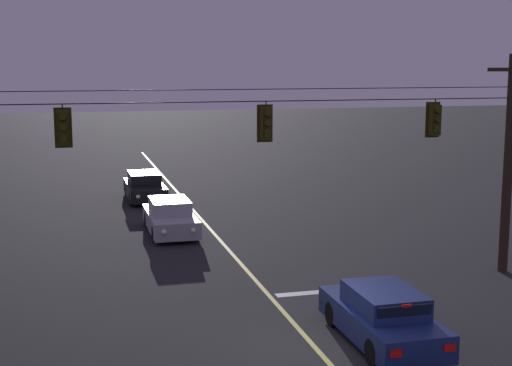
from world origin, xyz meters
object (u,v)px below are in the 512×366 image
at_px(car_waiting_near_lane, 383,317).
at_px(car_oncoming_lead, 170,218).
at_px(traffic_light_leftmost, 63,128).
at_px(traffic_light_centre, 435,120).
at_px(traffic_light_left_inner, 266,124).
at_px(car_oncoming_trailing, 145,187).

bearing_deg(car_waiting_near_lane, car_oncoming_lead, 104.80).
distance_m(traffic_light_leftmost, traffic_light_centre, 11.28).
relative_size(traffic_light_left_inner, car_oncoming_lead, 0.28).
xyz_separation_m(car_oncoming_lead, car_oncoming_trailing, (-0.22, 7.67, 0.00)).
bearing_deg(car_oncoming_trailing, car_oncoming_lead, -88.38).
relative_size(traffic_light_leftmost, car_waiting_near_lane, 0.28).
bearing_deg(car_oncoming_lead, car_oncoming_trailing, 91.62).
xyz_separation_m(traffic_light_left_inner, car_oncoming_lead, (-1.74, 8.29, -4.45)).
xyz_separation_m(traffic_light_leftmost, traffic_light_left_inner, (5.79, 0.00, 0.00)).
xyz_separation_m(traffic_light_centre, car_oncoming_trailing, (-7.45, 15.96, -4.45)).
distance_m(car_waiting_near_lane, car_oncoming_lead, 13.46).
distance_m(traffic_light_leftmost, car_waiting_near_lane, 9.91).
bearing_deg(car_oncoming_lead, car_waiting_near_lane, -75.20).
height_order(traffic_light_centre, car_oncoming_trailing, traffic_light_centre).
bearing_deg(traffic_light_centre, car_waiting_near_lane, -128.74).
distance_m(traffic_light_leftmost, car_oncoming_lead, 10.24).
xyz_separation_m(traffic_light_centre, car_waiting_near_lane, (-3.79, -4.73, -4.45)).
bearing_deg(traffic_light_left_inner, car_waiting_near_lane, -70.25).
bearing_deg(traffic_light_leftmost, car_waiting_near_lane, -32.28).
bearing_deg(car_oncoming_lead, traffic_light_leftmost, -116.00).
relative_size(traffic_light_leftmost, car_oncoming_lead, 0.28).
distance_m(traffic_light_centre, car_oncoming_lead, 11.87).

